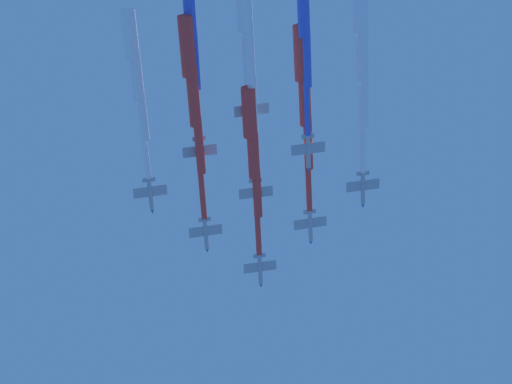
{
  "coord_description": "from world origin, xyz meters",
  "views": [
    {
      "loc": [
        -96.55,
        -47.81,
        -39.47
      ],
      "look_at": [
        0.0,
        0.0,
        181.67
      ],
      "focal_mm": 70.03,
      "sensor_mm": 36.0,
      "label": 1
    }
  ],
  "objects": [
    {
      "name": "jet_port_outer",
      "position": [
        -21.35,
        -37.87,
        181.62
      ],
      "size": [
        55.36,
        26.86,
        4.1
      ],
      "color": "#9EA3AD"
    },
    {
      "name": "jet_port_inner",
      "position": [
        -29.18,
        2.1,
        181.14
      ],
      "size": [
        57.97,
        27.63,
        4.09
      ],
      "color": "#9EA3AD"
    },
    {
      "name": "jet_trail_port",
      "position": [
        -37.26,
        -30.3,
        181.59
      ],
      "size": [
        56.86,
        27.33,
        4.13
      ],
      "color": "#9EA3AD"
    },
    {
      "name": "jet_lead",
      "position": [
        -9.95,
        -4.13,
        180.29
      ],
      "size": [
        51.4,
        25.1,
        4.09
      ],
      "color": "#9EA3AD"
    },
    {
      "name": "jet_starboard_mid",
      "position": [
        -38.67,
        12.37,
        183.45
      ],
      "size": [
        49.66,
        23.98,
        4.14
      ],
      "color": "#9EA3AD"
    },
    {
      "name": "jet_starboard_inner",
      "position": [
        -16.28,
        -20.89,
        182.92
      ],
      "size": [
        54.34,
        25.83,
        4.11
      ],
      "color": "#9EA3AD"
    },
    {
      "name": "jet_starboard_outer",
      "position": [
        -47.85,
        -6.63,
        183.09
      ],
      "size": [
        56.97,
        28.09,
        4.15
      ],
      "color": "#9EA3AD"
    },
    {
      "name": "jet_port_mid",
      "position": [
        -33.33,
        -14.47,
        180.28
      ],
      "size": [
        57.58,
        28.03,
        4.06
      ],
      "color": "#9EA3AD"
    }
  ]
}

